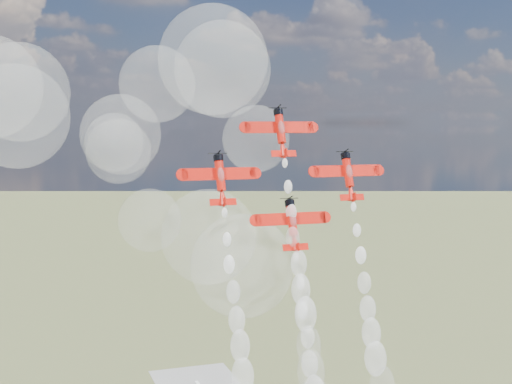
{
  "coord_description": "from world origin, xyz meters",
  "views": [
    {
      "loc": [
        -61.21,
        -115.68,
        95.44
      ],
      "look_at": [
        -18.87,
        9.22,
        82.64
      ],
      "focal_mm": 50.0,
      "sensor_mm": 36.0,
      "label": 1
    }
  ],
  "objects_px": {
    "plane_lead": "(281,131)",
    "plane_right": "(348,175)",
    "plane_left": "(220,178)",
    "plane_slot": "(292,223)"
  },
  "relations": [
    {
      "from": "plane_left",
      "to": "plane_right",
      "type": "height_order",
      "value": "same"
    },
    {
      "from": "plane_right",
      "to": "plane_slot",
      "type": "xyz_separation_m",
      "value": [
        -12.9,
        -3.13,
        -8.47
      ]
    },
    {
      "from": "plane_left",
      "to": "plane_slot",
      "type": "distance_m",
      "value": 15.75
    },
    {
      "from": "plane_left",
      "to": "plane_right",
      "type": "bearing_deg",
      "value": 0.0
    },
    {
      "from": "plane_lead",
      "to": "plane_slot",
      "type": "distance_m",
      "value": 18.06
    },
    {
      "from": "plane_lead",
      "to": "plane_right",
      "type": "distance_m",
      "value": 15.75
    },
    {
      "from": "plane_lead",
      "to": "plane_left",
      "type": "distance_m",
      "value": 15.75
    },
    {
      "from": "plane_lead",
      "to": "plane_right",
      "type": "height_order",
      "value": "plane_lead"
    },
    {
      "from": "plane_left",
      "to": "plane_slot",
      "type": "xyz_separation_m",
      "value": [
        12.9,
        -3.13,
        -8.47
      ]
    },
    {
      "from": "plane_lead",
      "to": "plane_right",
      "type": "bearing_deg",
      "value": -13.64
    }
  ]
}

